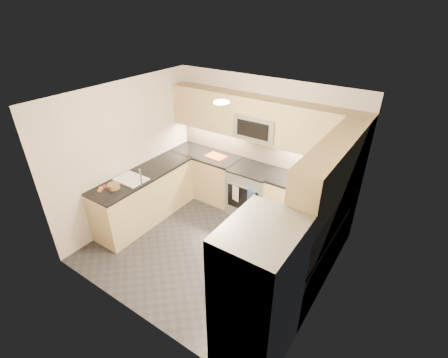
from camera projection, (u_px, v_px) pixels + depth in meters
The scene contains 37 objects.
floor at pixel (212, 248), 5.40m from camera, with size 3.60×3.20×0.00m, color #26262C.
ceiling at pixel (209, 99), 4.16m from camera, with size 3.60×3.20×0.02m, color beige.
wall_back at pixel (262, 146), 5.93m from camera, with size 3.60×0.02×2.50m, color beige.
wall_front at pixel (126, 242), 3.63m from camera, with size 3.60×0.02×2.50m, color beige.
wall_left at pixel (128, 154), 5.66m from camera, with size 0.02×3.20×2.50m, color beige.
wall_right at pixel (331, 225), 3.90m from camera, with size 0.02×3.20×2.50m, color beige.
base_cab_back_left at pixel (206, 175), 6.64m from camera, with size 1.42×0.60×0.90m, color tan.
base_cab_back_right at pixel (307, 209), 5.58m from camera, with size 1.42×0.60×0.90m, color tan.
base_cab_right at pixel (304, 258), 4.55m from camera, with size 0.60×1.70×0.90m, color tan.
base_cab_peninsula at pixel (145, 197), 5.91m from camera, with size 0.60×2.00×0.90m, color tan.
countertop_back_left at pixel (205, 154), 6.41m from camera, with size 1.42×0.63×0.04m, color black.
countertop_back_right at pixel (311, 186), 5.35m from camera, with size 1.42×0.63×0.04m, color black.
countertop_right at pixel (309, 231), 4.32m from camera, with size 0.63×1.70×0.04m, color black.
countertop_peninsula at pixel (142, 175), 5.68m from camera, with size 0.63×2.00×0.04m, color black.
upper_cab_back at pixel (259, 119), 5.52m from camera, with size 3.60×0.35×0.75m, color tan.
upper_cab_right at pixel (332, 170), 3.90m from camera, with size 0.35×1.95×0.75m, color tan.
backsplash_back at pixel (262, 149), 5.95m from camera, with size 3.60×0.01×0.51m, color tan.
backsplash_right at pixel (341, 211), 4.25m from camera, with size 0.01×2.30×0.51m, color tan.
gas_range at pixel (252, 191), 6.09m from camera, with size 0.76×0.65×0.91m, color #9A9CA1.
range_cooktop at pixel (253, 169), 5.86m from camera, with size 0.76×0.65×0.03m, color black.
oven_door_glass at pixel (242, 199), 5.85m from camera, with size 0.62×0.02×0.45m, color black.
oven_handle at pixel (242, 187), 5.71m from camera, with size 0.02×0.02×0.60m, color #B2B5BA.
microwave at pixel (258, 126), 5.57m from camera, with size 0.76×0.40×0.40m, color #97989E.
microwave_door at pixel (252, 130), 5.42m from camera, with size 0.60×0.01×0.28m, color black.
refrigerator at pixel (258, 296), 3.42m from camera, with size 0.70×0.90×1.80m, color #A1A5A9.
fridge_handle_left at pixel (219, 288), 3.44m from camera, with size 0.02×0.02×1.20m, color #B2B5BA.
fridge_handle_right at pixel (237, 267), 3.70m from camera, with size 0.02×0.02×1.20m, color #B2B5BA.
sink_basin at pixel (131, 183), 5.52m from camera, with size 0.52×0.38×0.16m, color white.
faucet at pixel (141, 177), 5.29m from camera, with size 0.03×0.03×0.28m, color silver.
utensil_bowl at pixel (319, 185), 5.20m from camera, with size 0.24×0.24×0.14m, color #61AB49.
cutting_board at pixel (216, 156), 6.27m from camera, with size 0.38×0.27×0.01m, color #CA3F13.
fruit_basket at pixel (113, 186), 5.23m from camera, with size 0.20×0.20×0.07m, color olive.
fruit_apple at pixel (104, 187), 5.07m from camera, with size 0.06×0.06×0.06m, color #A31219.
fruit_pear at pixel (101, 188), 5.01m from camera, with size 0.06×0.06×0.06m, color #6AB04B.
dish_towel_check at pixel (235, 193), 5.84m from camera, with size 0.16×0.01×0.29m, color silver.
dish_towel_blue at pixel (251, 199), 5.68m from camera, with size 0.21×0.02×0.39m, color #355292.
fruit_orange at pixel (99, 191), 4.96m from camera, with size 0.06×0.06×0.06m, color #EA461A.
Camera 1 is at (2.48, -3.31, 3.66)m, focal length 26.00 mm.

